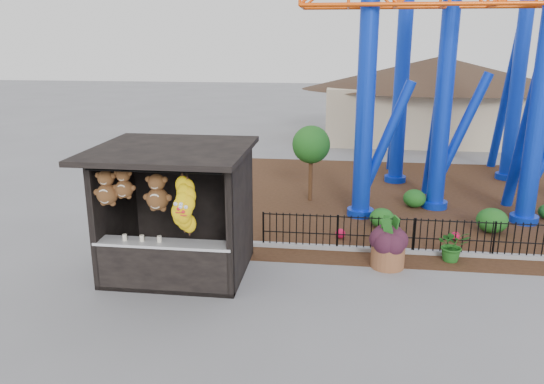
# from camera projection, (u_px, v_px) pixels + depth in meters

# --- Properties ---
(ground) EXTENTS (120.00, 120.00, 0.00)m
(ground) POSITION_uv_depth(u_px,v_px,m) (298.00, 301.00, 11.49)
(ground) COLOR slate
(ground) RESTS_ON ground
(mulch_bed) EXTENTS (18.00, 12.00, 0.02)m
(mulch_bed) POSITION_uv_depth(u_px,v_px,m) (430.00, 201.00, 18.61)
(mulch_bed) COLOR #331E11
(mulch_bed) RESTS_ON ground
(curb) EXTENTS (18.00, 0.18, 0.12)m
(curb) POSITION_uv_depth(u_px,v_px,m) (460.00, 254.00, 13.83)
(curb) COLOR gray
(curb) RESTS_ON ground
(prize_booth) EXTENTS (3.50, 3.40, 3.12)m
(prize_booth) POSITION_uv_depth(u_px,v_px,m) (173.00, 215.00, 12.31)
(prize_booth) COLOR black
(prize_booth) RESTS_ON ground
(picket_fence) EXTENTS (12.20, 0.06, 1.00)m
(picket_fence) POSITION_uv_depth(u_px,v_px,m) (498.00, 240.00, 13.60)
(picket_fence) COLOR black
(picket_fence) RESTS_ON ground
(roller_coaster) EXTENTS (11.00, 6.37, 10.82)m
(roller_coaster) POSITION_uv_depth(u_px,v_px,m) (482.00, 7.00, 16.91)
(roller_coaster) COLOR #0B2EC2
(roller_coaster) RESTS_ON ground
(terracotta_planter) EXTENTS (1.11, 1.11, 0.59)m
(terracotta_planter) POSITION_uv_depth(u_px,v_px,m) (388.00, 256.00, 13.14)
(terracotta_planter) COLOR brown
(terracotta_planter) RESTS_ON ground
(planter_foliage) EXTENTS (0.70, 0.70, 0.64)m
(planter_foliage) POSITION_uv_depth(u_px,v_px,m) (389.00, 232.00, 12.97)
(planter_foliage) COLOR #301320
(planter_foliage) RESTS_ON terracotta_planter
(potted_plant) EXTENTS (0.79, 0.69, 0.87)m
(potted_plant) POSITION_uv_depth(u_px,v_px,m) (453.00, 245.00, 13.44)
(potted_plant) COLOR #26601C
(potted_plant) RESTS_ON ground
(landscaping) EXTENTS (7.86, 3.79, 0.72)m
(landscaping) POSITION_uv_depth(u_px,v_px,m) (472.00, 215.00, 16.08)
(landscaping) COLOR #194E17
(landscaping) RESTS_ON mulch_bed
(pavilion) EXTENTS (15.00, 15.00, 4.80)m
(pavilion) POSITION_uv_depth(u_px,v_px,m) (438.00, 85.00, 28.95)
(pavilion) COLOR #BFAD8C
(pavilion) RESTS_ON ground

